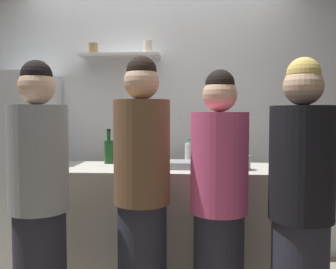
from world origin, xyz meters
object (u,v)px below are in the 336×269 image
Objects in this scene: utensil_holder at (242,162)px; person_grey_hoodie at (39,204)px; wine_bottle_green_glass at (109,151)px; water_bottle_plastic at (190,153)px; wine_bottle_amber_glass at (133,151)px; refrigerator at (18,171)px; person_pink_top at (219,207)px; baking_pan at (172,164)px; person_brown_jacket at (142,196)px; person_blonde at (301,213)px.

utensil_holder is 1.41m from person_grey_hoodie.
wine_bottle_green_glass is 0.67m from water_bottle_plastic.
wine_bottle_amber_glass is 0.47m from water_bottle_plastic.
person_pink_top is at bearing -28.15° from refrigerator.
utensil_holder is 0.13× the size of person_grey_hoodie.
refrigerator reaches higher than person_pink_top.
water_bottle_plastic is at bearing 60.36° from baking_pan.
person_brown_jacket is (-0.15, -0.55, -0.12)m from baking_pan.
person_pink_top reaches higher than baking_pan.
utensil_holder is 0.59m from person_pink_top.
baking_pan is at bearing 150.64° from person_grey_hoodie.
person_brown_jacket is (-0.29, -0.79, -0.19)m from water_bottle_plastic.
person_brown_jacket is at bearing -109.92° from water_bottle_plastic.
water_bottle_plastic reaches higher than baking_pan.
person_grey_hoodie is at bearing -2.87° from person_pink_top.
person_brown_jacket is (0.38, -0.75, -0.20)m from wine_bottle_green_glass.
utensil_holder is at bearing -121.22° from person_pink_top.
baking_pan is 0.57m from wine_bottle_green_glass.
refrigerator is at bearing -44.44° from person_blonde.
person_brown_jacket is at bearing -30.10° from person_blonde.
person_blonde is (0.89, -0.20, -0.03)m from person_brown_jacket.
wine_bottle_amber_glass is 0.96m from person_pink_top.
person_grey_hoodie is at bearing -136.56° from baking_pan.
person_blonde is (0.22, -0.69, -0.18)m from utensil_holder.
wine_bottle_amber_glass is at bearing -24.54° from wine_bottle_green_glass.
person_pink_top is at bearing -111.73° from utensil_holder.
baking_pan is 0.58m from person_brown_jacket.
person_pink_top reaches higher than utensil_holder.
refrigerator reaches higher than baking_pan.
person_pink_top is (0.32, -0.57, -0.17)m from baking_pan.
person_brown_jacket reaches higher than person_grey_hoodie.
wine_bottle_green_glass is at bearing -176.91° from water_bottle_plastic.
utensil_holder is at bearing -6.31° from baking_pan.
wine_bottle_green_glass is (-1.05, 0.26, 0.05)m from utensil_holder.
refrigerator reaches higher than water_bottle_plastic.
wine_bottle_amber_glass is 0.93m from person_grey_hoodie.
person_brown_jacket is (0.16, -0.65, -0.21)m from wine_bottle_amber_glass.
utensil_holder is at bearing 134.09° from person_grey_hoodie.
water_bottle_plastic is (-0.38, 0.30, 0.04)m from utensil_holder.
baking_pan is 1.57× the size of utensil_holder.
water_bottle_plastic is at bearing -76.13° from person_blonde.
wine_bottle_amber_glass is 0.19× the size of person_grey_hoodie.
wine_bottle_amber_glass is 0.71m from person_brown_jacket.
wine_bottle_green_glass is 0.87m from person_brown_jacket.
water_bottle_plastic is at bearing 154.30° from person_grey_hoodie.
water_bottle_plastic is 0.12× the size of person_blonde.
refrigerator is 1.10m from wine_bottle_amber_glass.
utensil_holder is 0.76× the size of wine_bottle_green_glass.
wine_bottle_green_glass is (-0.53, 0.21, 0.08)m from baking_pan.
wine_bottle_amber_glass is 1.12× the size of wine_bottle_green_glass.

